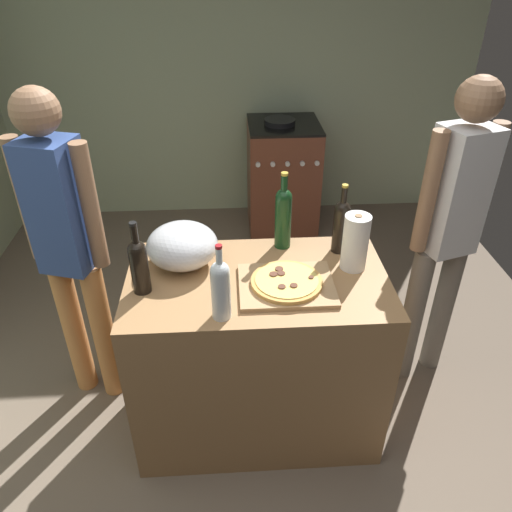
{
  "coord_description": "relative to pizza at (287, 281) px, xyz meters",
  "views": [
    {
      "loc": [
        0.02,
        -1.04,
        2.14
      ],
      "look_at": [
        0.14,
        0.81,
        0.94
      ],
      "focal_mm": 34.7,
      "sensor_mm": 36.0,
      "label": 1
    }
  ],
  "objects": [
    {
      "name": "counter",
      "position": [
        -0.12,
        0.07,
        -0.48
      ],
      "size": [
        1.14,
        0.66,
        0.89
      ],
      "primitive_type": "cube",
      "color": "#9E7247",
      "rests_on": "ground_plane"
    },
    {
      "name": "ground_plane",
      "position": [
        -0.25,
        0.92,
        -0.93
      ],
      "size": [
        4.2,
        3.7,
        0.02
      ],
      "primitive_type": "cube",
      "color": "#6B5B4C"
    },
    {
      "name": "person_in_stripes",
      "position": [
        -0.98,
        0.33,
        0.04
      ],
      "size": [
        0.38,
        0.26,
        1.66
      ],
      "color": "#D88C4C",
      "rests_on": "ground_plane"
    },
    {
      "name": "mixing_bowl",
      "position": [
        -0.44,
        0.21,
        0.07
      ],
      "size": [
        0.32,
        0.32,
        0.19
      ],
      "color": "#B2B2B7",
      "rests_on": "counter"
    },
    {
      "name": "paper_towel_roll",
      "position": [
        0.31,
        0.13,
        0.1
      ],
      "size": [
        0.11,
        0.11,
        0.26
      ],
      "color": "white",
      "rests_on": "counter"
    },
    {
      "name": "wine_bottle_dark",
      "position": [
        -0.27,
        -0.17,
        0.11
      ],
      "size": [
        0.07,
        0.07,
        0.32
      ],
      "color": "silver",
      "rests_on": "counter"
    },
    {
      "name": "wine_bottle_clear",
      "position": [
        0.02,
        0.33,
        0.13
      ],
      "size": [
        0.08,
        0.08,
        0.38
      ],
      "color": "#143819",
      "rests_on": "counter"
    },
    {
      "name": "stove",
      "position": [
        0.23,
        2.12,
        -0.46
      ],
      "size": [
        0.56,
        0.59,
        0.95
      ],
      "color": "brown",
      "rests_on": "ground_plane"
    },
    {
      "name": "pizza",
      "position": [
        0.0,
        0.0,
        0.0
      ],
      "size": [
        0.3,
        0.3,
        0.03
      ],
      "color": "tan",
      "rests_on": "cutting_board"
    },
    {
      "name": "kitchen_wall_rear",
      "position": [
        -0.25,
        2.52,
        0.38
      ],
      "size": [
        4.2,
        0.1,
        2.6
      ],
      "primitive_type": "cube",
      "color": "#99A889",
      "rests_on": "ground_plane"
    },
    {
      "name": "wine_bottle_green",
      "position": [
        -0.6,
        0.02,
        0.11
      ],
      "size": [
        0.08,
        0.08,
        0.33
      ],
      "color": "black",
      "rests_on": "counter"
    },
    {
      "name": "person_in_red",
      "position": [
        0.84,
        0.37,
        0.04
      ],
      "size": [
        0.39,
        0.26,
        1.66
      ],
      "color": "slate",
      "rests_on": "ground_plane"
    },
    {
      "name": "wine_bottle_amber",
      "position": [
        0.28,
        0.28,
        0.11
      ],
      "size": [
        0.07,
        0.07,
        0.34
      ],
      "color": "black",
      "rests_on": "counter"
    },
    {
      "name": "cutting_board",
      "position": [
        0.0,
        -0.0,
        -0.02
      ],
      "size": [
        0.4,
        0.32,
        0.02
      ],
      "primitive_type": "cube",
      "color": "tan",
      "rests_on": "counter"
    }
  ]
}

